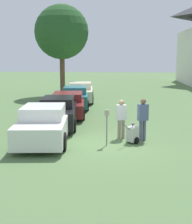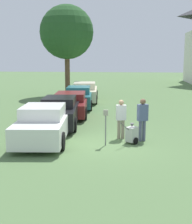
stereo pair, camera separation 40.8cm
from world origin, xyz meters
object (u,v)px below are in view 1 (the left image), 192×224
parked_car_black (59,112)px  person_supervisor (143,117)px  parked_car_teal (75,97)px  person_worker (121,117)px  equipment_cart (132,134)px  parking_meter (107,121)px  parked_car_cream (81,92)px  parked_car_maroon (68,104)px  parked_car_white (44,124)px

parked_car_black → person_supervisor: bearing=-38.9°
parked_car_teal → person_worker: 8.93m
person_worker → equipment_cart: size_ratio=1.70×
parked_car_black → parking_meter: size_ratio=3.53×
parked_car_cream → parked_car_maroon: bearing=-95.6°
parked_car_maroon → parked_car_teal: 2.99m
equipment_cart → parked_car_black: bearing=176.1°
person_supervisor → equipment_cart: (-0.43, -0.42, -0.65)m
parked_car_teal → person_worker: size_ratio=3.00×
parked_car_white → equipment_cart: size_ratio=4.92×
parked_car_black → parked_car_teal: parked_car_black is taller
parked_car_teal → person_supervisor: person_supervisor is taller
parking_meter → person_worker: (0.57, 1.13, -0.03)m
parked_car_teal → parking_meter: size_ratio=3.53×
equipment_cart → parked_car_maroon: bearing=157.7°
parked_car_white → equipment_cart: (3.68, -0.09, -0.32)m
parked_car_maroon → person_worker: person_worker is taller
equipment_cart → person_worker: bearing=159.4°
parked_car_black → parked_car_teal: (0.00, 5.93, -0.01)m
parked_car_teal → parked_car_cream: (0.00, 2.86, 0.02)m
parked_car_teal → equipment_cart: parked_car_teal is taller
parked_car_black → person_worker: 4.02m
parking_meter → person_worker: 1.27m
parked_car_white → parked_car_maroon: parked_car_white is taller
parked_car_black → parked_car_teal: 5.93m
parked_car_white → parked_car_black: bearing=84.4°
parking_meter → parked_car_teal: bearing=105.6°
parked_car_white → parked_car_cream: bearing=84.4°
parked_car_black → parked_car_maroon: parked_car_black is taller
parked_car_teal → equipment_cart: (3.68, -9.05, -0.31)m
parked_car_black → equipment_cart: 4.84m
person_worker → equipment_cart: person_worker is taller
parked_car_teal → parked_car_maroon: bearing=-95.6°
parked_car_teal → person_supervisor: (4.11, -8.63, 0.34)m
parked_car_teal → person_supervisor: size_ratio=2.83×
parked_car_black → person_worker: (3.21, -2.41, 0.26)m
parked_car_maroon → parked_car_teal: size_ratio=1.05×
parked_car_white → parked_car_maroon: size_ratio=0.92×
person_supervisor → parked_car_white: bearing=-21.8°
parked_car_black → equipment_cart: parked_car_black is taller
parked_car_black → person_supervisor: size_ratio=2.83×
parked_car_white → parking_meter: parked_car_white is taller
parked_car_white → person_worker: 3.28m
parked_car_white → person_supervisor: 4.14m
parked_car_white → parked_car_black: size_ratio=0.96×
parked_car_cream → person_supervisor: size_ratio=2.81×
parked_car_teal → person_worker: (3.21, -8.33, 0.27)m
parked_car_black → equipment_cart: size_ratio=5.11×
parked_car_teal → equipment_cart: size_ratio=5.10×
equipment_cart → parked_car_teal: bearing=148.6°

